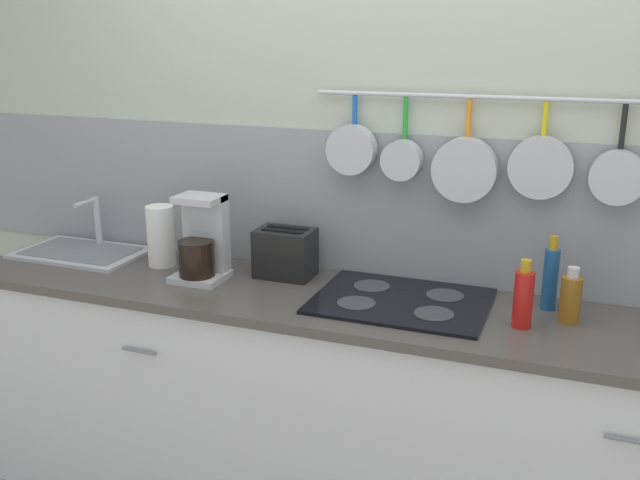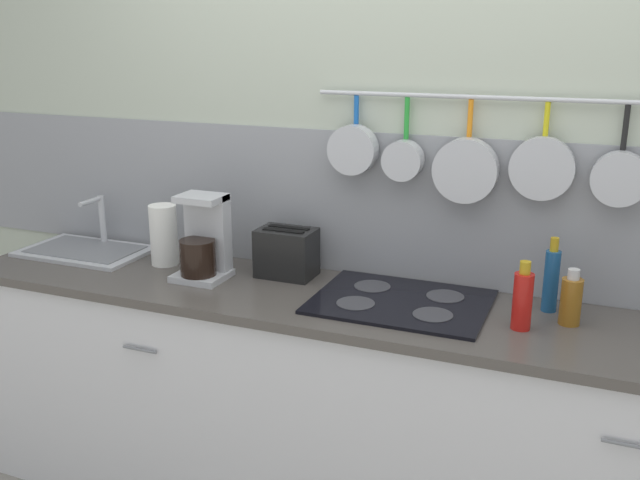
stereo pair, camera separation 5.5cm
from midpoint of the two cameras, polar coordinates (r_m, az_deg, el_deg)
The scene contains 11 objects.
wall_back at distance 2.66m, azimuth 7.71°, elevation 4.48°, with size 7.20×0.15×2.60m.
cabinet_base at distance 2.68m, azimuth 5.16°, elevation -14.68°, with size 3.24×0.54×0.88m.
countertop at distance 2.48m, azimuth 5.43°, elevation -5.55°, with size 3.28×0.56×0.03m.
sink_basin at distance 3.17m, azimuth -17.71°, elevation -0.65°, with size 0.53×0.33×0.22m.
paper_towel_roll at distance 2.91m, azimuth -11.86°, elevation 0.40°, with size 0.11×0.11×0.24m.
coffee_maker at distance 2.72m, azimuth -8.73°, elevation -0.31°, with size 0.19×0.18×0.32m.
toaster at distance 2.72m, azimuth -2.11°, elevation -1.02°, with size 0.23×0.15×0.19m.
cooktop at distance 2.49m, azimuth 7.13°, elevation -4.91°, with size 0.60×0.46×0.01m.
bottle_cooking_wine at distance 2.33m, azimuth 16.56°, elevation -4.58°, with size 0.06×0.06×0.22m.
bottle_olive_oil at distance 2.50m, azimuth 18.61°, elevation -2.98°, with size 0.05×0.05×0.26m.
bottle_hot_sauce at distance 2.42m, azimuth 20.06°, elevation -4.53°, with size 0.07×0.07×0.19m.
Camera 2 is at (0.68, -2.20, 1.82)m, focal length 40.00 mm.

